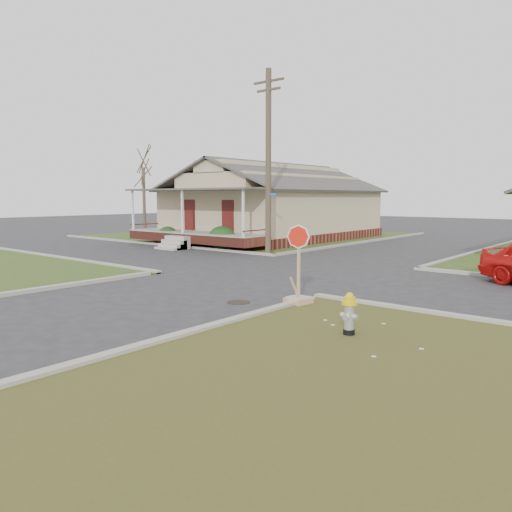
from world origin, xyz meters
The scene contains 12 objects.
ground centered at (0.00, 0.00, 0.00)m, with size 120.00×120.00×0.00m, color #2A2A2C.
verge_near_right centered at (10.00, -5.50, 0.03)m, with size 13.00×14.00×0.05m, color #3C501D.
verge_far_left centered at (-13.00, 18.00, 0.03)m, with size 19.00×19.00×0.05m, color #2E4819.
curbs centered at (0.00, 5.00, 0.00)m, with size 80.00×40.00×0.12m, color #9B978C, non-canonical shape.
manhole centered at (2.20, -0.50, 0.01)m, with size 0.64×0.64×0.01m, color black.
corner_house centered at (-10.00, 16.68, 2.28)m, with size 10.10×15.50×5.30m.
utility_pole centered at (-4.20, 8.90, 4.66)m, with size 1.80×0.28×9.00m.
tree_far_left centered at (-18.00, 12.00, 2.50)m, with size 0.22×0.22×4.90m, color #423426.
fire_hydrant centered at (6.20, -1.55, 0.53)m, with size 0.33×0.33×0.88m.
stop_sign centered at (3.64, 0.29, 0.50)m, with size 0.60×0.58×2.11m.
hedge_left centered at (-12.21, 9.22, 0.58)m, with size 1.39×1.14×1.06m, color #193D16.
hedge_right centered at (-7.83, 9.38, 0.64)m, with size 1.55×1.27×1.18m, color #193D16.
Camera 1 is at (11.15, -10.52, 2.88)m, focal length 35.00 mm.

